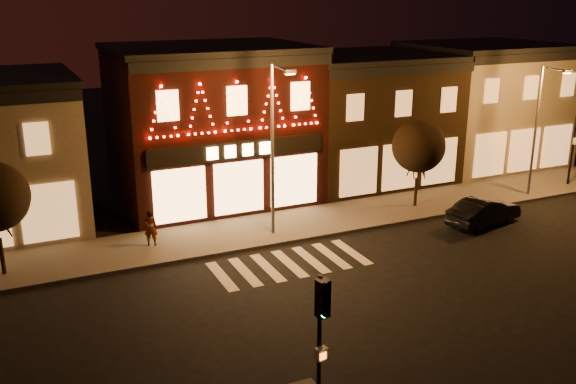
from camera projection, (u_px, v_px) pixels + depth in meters
ground at (335, 304)px, 23.38m from camera, size 120.00×120.00×0.00m
sidewalk_far at (292, 225)px, 31.09m from camera, size 44.00×4.00×0.15m
building_pulp at (212, 124)px, 34.24m from camera, size 10.20×8.34×8.30m
building_right_a at (363, 117)px, 38.16m from camera, size 9.20×8.28×7.50m
building_right_b at (482, 104)px, 41.70m from camera, size 9.20×8.28×7.80m
traffic_signal_near at (321, 325)px, 15.61m from camera, size 0.33×0.45×4.27m
streetlamp_mid at (275, 138)px, 28.32m from camera, size 0.51×1.79×7.79m
streetlamp_right at (540, 121)px, 34.20m from camera, size 0.56×1.62×7.05m
tree_right at (419, 146)px, 32.72m from camera, size 2.75×2.75×4.59m
dark_sedan at (484, 211)px, 31.15m from camera, size 4.35×2.27×1.36m
pedestrian at (151, 228)px, 28.15m from camera, size 0.71×0.60×1.65m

